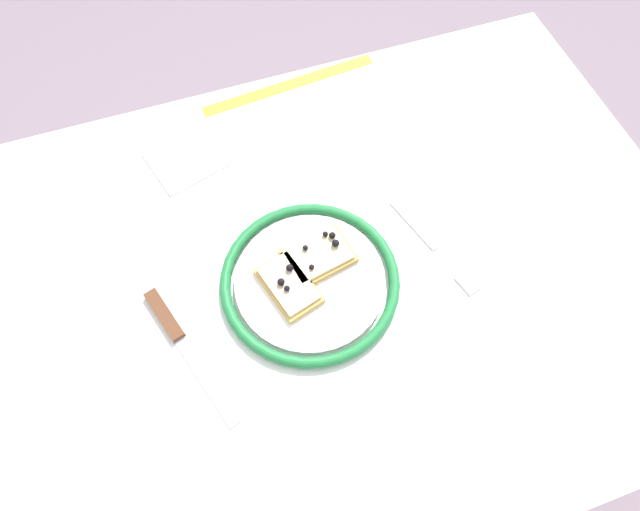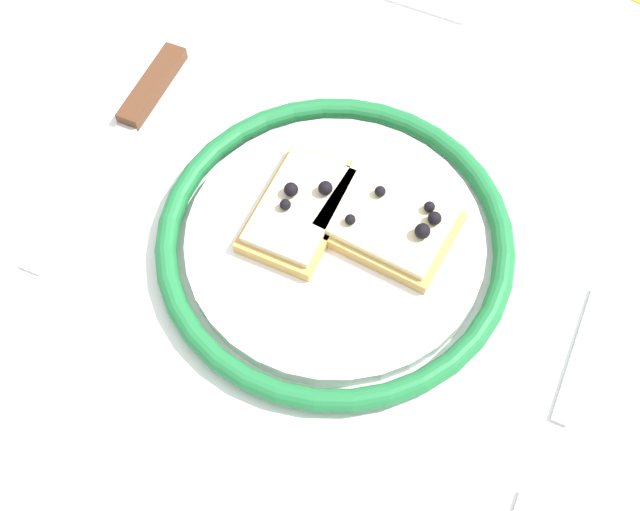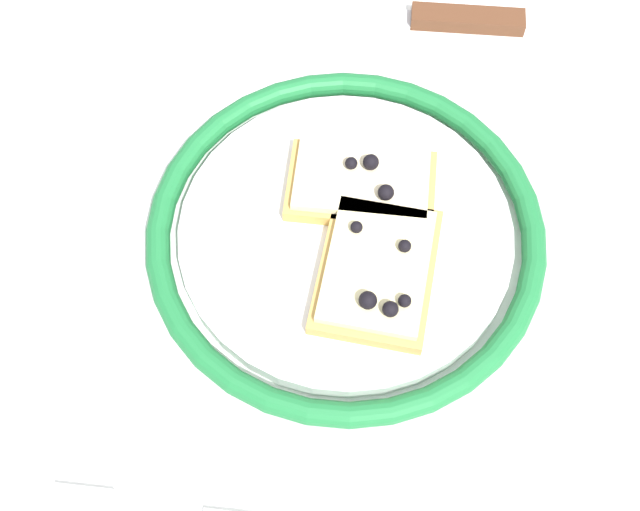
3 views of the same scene
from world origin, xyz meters
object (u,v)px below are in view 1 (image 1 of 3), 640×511
pizza_slice_far (289,285)px  measuring_tape (289,85)px  pizza_slice_near (318,255)px  dining_table (339,288)px  plate (310,281)px  fork (433,246)px  knife (176,332)px  napkin (185,159)px

pizza_slice_far → measuring_tape: pizza_slice_far is taller
pizza_slice_near → measuring_tape: (-0.07, -0.37, -0.02)m
dining_table → plate: size_ratio=4.19×
dining_table → pizza_slice_near: 0.11m
plate → pizza_slice_near: bearing=-128.1°
pizza_slice_near → fork: pizza_slice_near is taller
dining_table → plate: 0.10m
pizza_slice_far → fork: pizza_slice_far is taller
knife → napkin: size_ratio=2.05×
pizza_slice_near → napkin: bearing=-59.4°
dining_table → napkin: 0.35m
plate → napkin: size_ratio=2.39×
dining_table → plate: bearing=10.0°
plate → measuring_tape: size_ratio=0.81×
measuring_tape → pizza_slice_far: bearing=67.7°
knife → dining_table: bearing=-175.1°
pizza_slice_far → fork: 0.24m
plate → pizza_slice_far: pizza_slice_far is taller
knife → fork: (-0.42, -0.01, -0.00)m
dining_table → knife: (0.26, 0.02, 0.08)m
dining_table → measuring_tape: measuring_tape is taller
knife → measuring_tape: (-0.30, -0.41, -0.00)m
pizza_slice_near → fork: size_ratio=0.57×
pizza_slice_far → measuring_tape: 0.42m
knife → fork: bearing=-178.5°
pizza_slice_near → fork: bearing=169.5°
fork → measuring_tape: 0.42m
plate → knife: plate is taller
dining_table → napkin: size_ratio=10.05×
plate → pizza_slice_near: pizza_slice_near is taller
napkin → plate: bearing=114.0°
pizza_slice_far → napkin: 0.31m
pizza_slice_near → measuring_tape: bearing=-100.4°
pizza_slice_near → measuring_tape: pizza_slice_near is taller
dining_table → fork: 0.17m
pizza_slice_near → fork: 0.18m
dining_table → pizza_slice_far: (0.09, 0.01, 0.10)m
measuring_tape → knife: bearing=48.9°
plate → pizza_slice_far: bearing=2.9°
pizza_slice_far → napkin: (0.10, -0.30, -0.02)m
plate → napkin: bearing=-66.0°
fork → knife: bearing=1.5°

